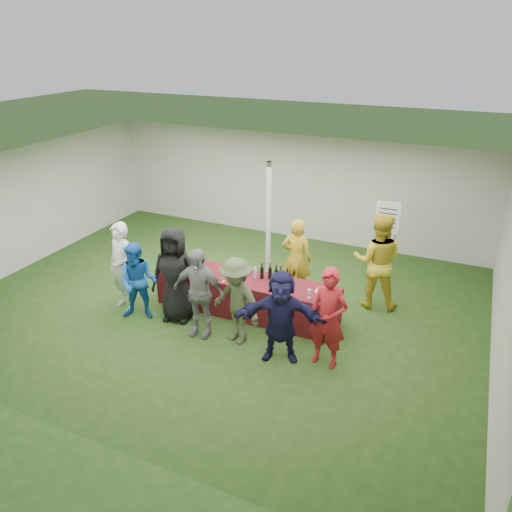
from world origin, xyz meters
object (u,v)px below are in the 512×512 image
at_px(dump_bucket, 327,296).
at_px(customer_2, 175,275).
at_px(customer_6, 328,318).
at_px(customer_0, 122,267).
at_px(customer_4, 236,301).
at_px(staff_pourer, 297,259).
at_px(customer_1, 138,282).
at_px(wine_list_sign, 387,224).
at_px(staff_back, 377,261).
at_px(serving_table, 247,295).
at_px(customer_3, 199,292).
at_px(customer_5, 281,316).

distance_m(dump_bucket, customer_2, 2.81).
bearing_deg(customer_6, dump_bucket, 112.88).
distance_m(customer_0, customer_4, 2.52).
bearing_deg(staff_pourer, customer_1, 36.42).
distance_m(customer_0, customer_1, 0.54).
distance_m(wine_list_sign, staff_pourer, 2.14).
height_order(dump_bucket, customer_6, customer_6).
distance_m(staff_back, customer_1, 4.59).
distance_m(serving_table, wine_list_sign, 3.41).
relative_size(staff_back, customer_2, 1.05).
bearing_deg(customer_1, customer_3, -19.72).
xyz_separation_m(customer_0, customer_1, (0.49, -0.18, -0.13)).
relative_size(serving_table, customer_1, 2.36).
distance_m(staff_back, customer_2, 3.88).
bearing_deg(customer_2, customer_6, -14.46).
xyz_separation_m(wine_list_sign, customer_4, (-1.86, -3.45, -0.51)).
distance_m(wine_list_sign, customer_0, 5.51).
xyz_separation_m(wine_list_sign, staff_back, (0.08, -1.20, -0.34)).
bearing_deg(serving_table, staff_pourer, 57.96).
bearing_deg(customer_6, customer_0, -177.18).
bearing_deg(dump_bucket, staff_back, 70.35).
relative_size(dump_bucket, customer_2, 0.14).
bearing_deg(serving_table, customer_5, -44.21).
bearing_deg(staff_pourer, serving_table, 54.62).
xyz_separation_m(serving_table, staff_back, (2.19, 1.30, 0.60)).
xyz_separation_m(dump_bucket, customer_0, (-3.91, -0.59, 0.05)).
relative_size(serving_table, customer_3, 2.14).
bearing_deg(customer_5, customer_6, -4.63).
height_order(wine_list_sign, customer_1, wine_list_sign).
distance_m(wine_list_sign, customer_1, 5.26).
bearing_deg(serving_table, dump_bucket, -7.61).
bearing_deg(staff_pourer, customer_3, 58.39).
bearing_deg(staff_back, serving_table, 20.35).
bearing_deg(customer_2, customer_1, -168.13).
xyz_separation_m(wine_list_sign, customer_2, (-3.23, -3.22, -0.39)).
xyz_separation_m(serving_table, customer_5, (1.14, -1.11, 0.43)).
bearing_deg(customer_0, customer_2, 21.00).
height_order(serving_table, customer_3, customer_3).
height_order(customer_0, customer_1, customer_0).
bearing_deg(customer_3, customer_6, -2.21).
distance_m(serving_table, staff_pourer, 1.29).
relative_size(customer_2, customer_5, 1.15).
relative_size(staff_back, customer_3, 1.15).
relative_size(customer_3, customer_6, 0.97).
height_order(customer_0, customer_3, customer_0).
relative_size(wine_list_sign, customer_1, 1.18).
relative_size(wine_list_sign, customer_6, 1.04).
xyz_separation_m(staff_back, customer_1, (-3.97, -2.29, -0.21)).
bearing_deg(customer_3, wine_list_sign, 49.95).
relative_size(customer_2, customer_6, 1.07).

